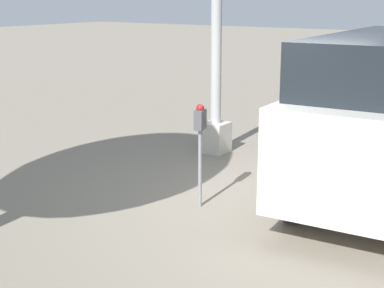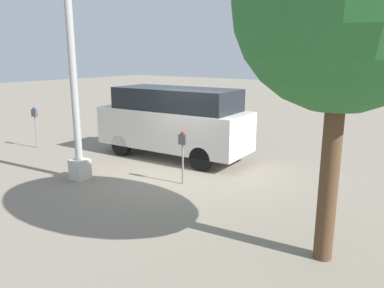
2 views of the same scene
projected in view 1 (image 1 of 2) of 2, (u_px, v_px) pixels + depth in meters
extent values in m
plane|color=gray|center=(257.00, 203.00, 8.09)|extent=(80.00, 80.00, 0.00)
cylinder|color=gray|center=(200.00, 168.00, 7.83)|extent=(0.05, 0.05, 1.07)
cube|color=#47474C|center=(200.00, 120.00, 7.66)|extent=(0.22, 0.15, 0.26)
sphere|color=maroon|center=(200.00, 108.00, 7.63)|extent=(0.11, 0.11, 0.11)
cylinder|color=gray|center=(365.00, 96.00, 13.16)|extent=(0.05, 0.05, 1.15)
cube|color=#47474C|center=(367.00, 64.00, 12.99)|extent=(0.22, 0.15, 0.26)
sphere|color=navy|center=(368.00, 57.00, 12.95)|extent=(0.11, 0.11, 0.11)
cube|color=beige|center=(215.00, 137.00, 10.61)|extent=(0.44, 0.44, 0.55)
cylinder|color=black|center=(364.00, 141.00, 10.03)|extent=(0.72, 0.26, 0.71)
cylinder|color=black|center=(296.00, 193.00, 7.42)|extent=(0.72, 0.26, 0.71)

